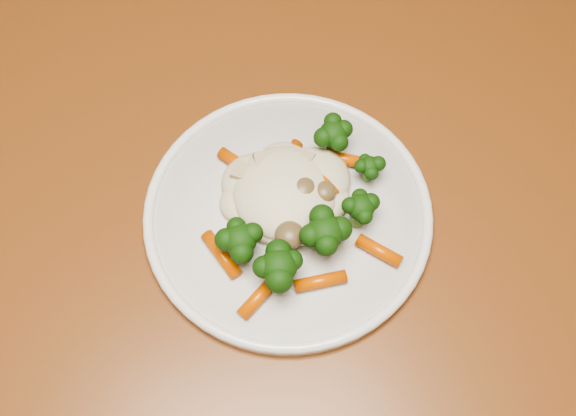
# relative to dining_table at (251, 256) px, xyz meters

# --- Properties ---
(dining_table) EXTENTS (1.31, 1.04, 0.75)m
(dining_table) POSITION_rel_dining_table_xyz_m (0.00, 0.00, 0.00)
(dining_table) COLOR brown
(dining_table) RESTS_ON ground
(plate) EXTENTS (0.26, 0.26, 0.01)m
(plate) POSITION_rel_dining_table_xyz_m (0.04, -0.01, 0.11)
(plate) COLOR silver
(plate) RESTS_ON dining_table
(meal) EXTENTS (0.18, 0.17, 0.05)m
(meal) POSITION_rel_dining_table_xyz_m (0.04, -0.02, 0.14)
(meal) COLOR beige
(meal) RESTS_ON plate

